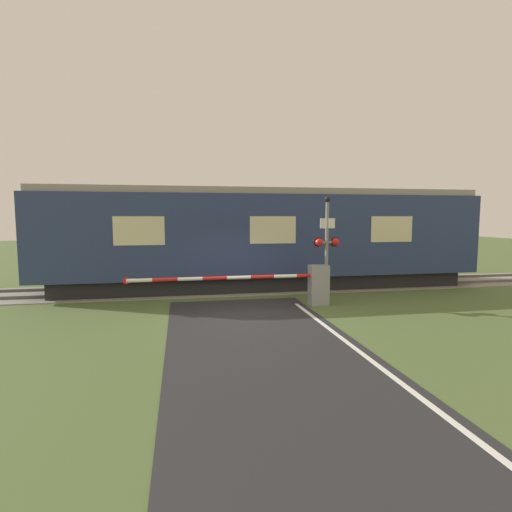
# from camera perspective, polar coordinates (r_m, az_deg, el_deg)

# --- Properties ---
(ground_plane) EXTENTS (80.00, 80.00, 0.00)m
(ground_plane) POSITION_cam_1_polar(r_m,az_deg,el_deg) (11.78, -1.78, -8.35)
(ground_plane) COLOR #4C6033
(track_bed) EXTENTS (36.00, 3.20, 0.13)m
(track_bed) POSITION_cam_1_polar(r_m,az_deg,el_deg) (15.85, -4.16, -4.62)
(track_bed) COLOR gray
(track_bed) RESTS_ON ground_plane
(train) EXTENTS (16.98, 2.88, 3.91)m
(train) POSITION_cam_1_polar(r_m,az_deg,el_deg) (15.86, 1.25, 2.60)
(train) COLOR black
(train) RESTS_ON ground_plane
(crossing_barrier) EXTENTS (6.35, 0.44, 1.29)m
(crossing_barrier) POSITION_cam_1_polar(r_m,az_deg,el_deg) (12.89, 6.73, -3.96)
(crossing_barrier) COLOR gray
(crossing_barrier) RESTS_ON ground_plane
(signal_post) EXTENTS (0.85, 0.26, 3.49)m
(signal_post) POSITION_cam_1_polar(r_m,az_deg,el_deg) (12.83, 10.09, 1.69)
(signal_post) COLOR gray
(signal_post) RESTS_ON ground_plane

